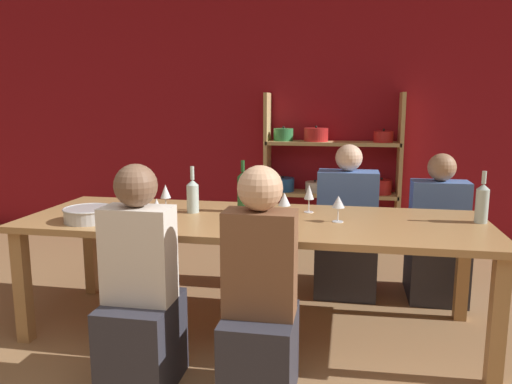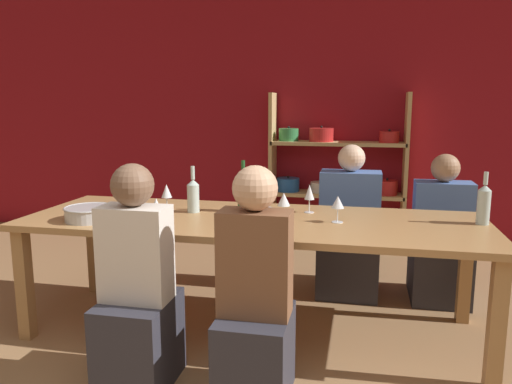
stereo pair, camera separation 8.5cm
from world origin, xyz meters
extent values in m
cube|color=maroon|center=(0.00, 3.83, 1.35)|extent=(8.80, 0.06, 2.70)
cube|color=tan|center=(-0.20, 3.63, 0.78)|extent=(0.04, 0.30, 1.57)
cube|color=tan|center=(1.13, 3.63, 0.78)|extent=(0.04, 0.30, 1.57)
cube|color=tan|center=(0.47, 3.63, 0.02)|extent=(1.33, 0.30, 0.04)
cylinder|color=black|center=(-0.04, 3.63, 0.09)|extent=(0.23, 0.23, 0.10)
sphere|color=black|center=(-0.04, 3.63, 0.15)|extent=(0.02, 0.02, 0.02)
cylinder|color=#338447|center=(0.30, 3.63, 0.09)|extent=(0.20, 0.20, 0.10)
sphere|color=black|center=(0.30, 3.63, 0.15)|extent=(0.02, 0.02, 0.02)
cylinder|color=black|center=(0.63, 3.63, 0.10)|extent=(0.25, 0.25, 0.13)
sphere|color=black|center=(0.63, 3.63, 0.18)|extent=(0.02, 0.02, 0.02)
cylinder|color=#338447|center=(0.97, 3.63, 0.09)|extent=(0.18, 0.18, 0.10)
sphere|color=black|center=(0.97, 3.63, 0.15)|extent=(0.02, 0.02, 0.02)
cube|color=tan|center=(0.47, 3.63, 0.54)|extent=(1.33, 0.30, 0.04)
cylinder|color=#235BAD|center=(-0.04, 3.63, 0.63)|extent=(0.24, 0.24, 0.14)
sphere|color=black|center=(-0.04, 3.63, 0.71)|extent=(0.02, 0.02, 0.02)
cylinder|color=silver|center=(0.30, 3.63, 0.61)|extent=(0.20, 0.20, 0.10)
sphere|color=black|center=(0.30, 3.63, 0.68)|extent=(0.02, 0.02, 0.02)
cylinder|color=#235BAD|center=(0.63, 3.63, 0.62)|extent=(0.21, 0.21, 0.12)
sphere|color=black|center=(0.63, 3.63, 0.69)|extent=(0.02, 0.02, 0.02)
cylinder|color=red|center=(0.97, 3.63, 0.63)|extent=(0.21, 0.21, 0.14)
sphere|color=black|center=(0.97, 3.63, 0.71)|extent=(0.02, 0.02, 0.02)
cube|color=tan|center=(0.47, 3.63, 1.06)|extent=(1.33, 0.30, 0.04)
cylinder|color=#338447|center=(-0.04, 3.63, 1.14)|extent=(0.20, 0.20, 0.13)
sphere|color=black|center=(-0.04, 3.63, 1.22)|extent=(0.02, 0.02, 0.02)
cylinder|color=red|center=(0.30, 3.63, 1.15)|extent=(0.25, 0.25, 0.13)
sphere|color=black|center=(0.30, 3.63, 1.23)|extent=(0.02, 0.02, 0.02)
cylinder|color=red|center=(0.97, 3.63, 1.14)|extent=(0.19, 0.19, 0.11)
sphere|color=black|center=(0.97, 3.63, 1.20)|extent=(0.02, 0.02, 0.02)
cube|color=#AD7F4C|center=(0.05, 1.53, 0.73)|extent=(2.88, 0.99, 0.04)
cube|color=#AD7F4C|center=(-1.31, 1.12, 0.35)|extent=(0.08, 0.08, 0.71)
cube|color=#AD7F4C|center=(1.41, 1.12, 0.35)|extent=(0.08, 0.08, 0.71)
cube|color=#AD7F4C|center=(-1.31, 1.95, 0.35)|extent=(0.08, 0.08, 0.71)
cube|color=#AD7F4C|center=(1.41, 1.95, 0.35)|extent=(0.08, 0.08, 0.71)
cylinder|color=#B7BABC|center=(-0.92, 1.26, 0.79)|extent=(0.30, 0.30, 0.08)
torus|color=#B7BABC|center=(-0.92, 1.26, 0.83)|extent=(0.31, 0.31, 0.01)
cylinder|color=#B2C6C1|center=(1.43, 1.67, 0.85)|extent=(0.08, 0.08, 0.20)
cone|color=#B2C6C1|center=(1.43, 1.67, 0.97)|extent=(0.08, 0.08, 0.03)
cylinder|color=#B2C6C1|center=(1.43, 1.67, 1.02)|extent=(0.03, 0.03, 0.08)
cylinder|color=#B2C6C1|center=(-0.37, 1.62, 0.84)|extent=(0.08, 0.08, 0.18)
cone|color=#B2C6C1|center=(-0.37, 1.62, 0.95)|extent=(0.08, 0.08, 0.04)
cylinder|color=#B2C6C1|center=(-0.37, 1.62, 1.01)|extent=(0.03, 0.03, 0.09)
cylinder|color=#1E4C23|center=(-0.05, 1.71, 0.87)|extent=(0.07, 0.07, 0.24)
cone|color=#1E4C23|center=(-0.05, 1.71, 1.00)|extent=(0.07, 0.07, 0.03)
cylinder|color=#1E4C23|center=(-0.05, 1.71, 1.05)|extent=(0.03, 0.03, 0.08)
cylinder|color=white|center=(-0.58, 1.67, 0.75)|extent=(0.06, 0.06, 0.00)
cylinder|color=white|center=(-0.58, 1.67, 0.79)|extent=(0.01, 0.01, 0.08)
cone|color=white|center=(-0.58, 1.67, 0.88)|extent=(0.07, 0.07, 0.09)
cylinder|color=beige|center=(-0.58, 1.67, 0.85)|extent=(0.04, 0.04, 0.04)
cylinder|color=white|center=(0.25, 1.54, 0.75)|extent=(0.06, 0.06, 0.00)
cylinder|color=white|center=(0.25, 1.54, 0.79)|extent=(0.01, 0.01, 0.08)
cone|color=white|center=(0.25, 1.54, 0.87)|extent=(0.08, 0.08, 0.08)
cylinder|color=white|center=(-0.91, 1.75, 0.75)|extent=(0.07, 0.07, 0.00)
cylinder|color=white|center=(-0.91, 1.75, 0.79)|extent=(0.01, 0.01, 0.07)
cone|color=white|center=(-0.91, 1.75, 0.87)|extent=(0.06, 0.06, 0.08)
cylinder|color=beige|center=(-0.91, 1.75, 0.85)|extent=(0.03, 0.03, 0.03)
cylinder|color=white|center=(0.38, 1.77, 0.75)|extent=(0.06, 0.06, 0.00)
cylinder|color=white|center=(0.38, 1.77, 0.79)|extent=(0.01, 0.01, 0.09)
cone|color=white|center=(0.38, 1.77, 0.89)|extent=(0.07, 0.07, 0.10)
cylinder|color=white|center=(-0.49, 1.30, 0.75)|extent=(0.06, 0.06, 0.00)
cylinder|color=white|center=(-0.49, 1.30, 0.79)|extent=(0.01, 0.01, 0.07)
cone|color=white|center=(-0.49, 1.30, 0.86)|extent=(0.07, 0.07, 0.08)
cylinder|color=white|center=(0.58, 1.53, 0.75)|extent=(0.07, 0.07, 0.00)
cylinder|color=white|center=(0.58, 1.53, 0.79)|extent=(0.01, 0.01, 0.09)
cone|color=white|center=(0.58, 1.53, 0.87)|extent=(0.08, 0.08, 0.07)
cylinder|color=maroon|center=(0.58, 1.53, 0.86)|extent=(0.04, 0.04, 0.03)
cube|color=silver|center=(0.07, 1.79, 0.75)|extent=(0.16, 0.15, 0.01)
cube|color=#2D2D38|center=(-0.39, 0.78, 0.23)|extent=(0.35, 0.44, 0.47)
cube|color=silver|center=(-0.39, 0.78, 0.71)|extent=(0.35, 0.19, 0.49)
sphere|color=brown|center=(-0.39, 0.78, 1.06)|extent=(0.22, 0.22, 0.22)
cube|color=#2D2D38|center=(1.31, 2.35, 0.22)|extent=(0.41, 0.52, 0.43)
cube|color=#4C70B7|center=(1.31, 2.35, 0.66)|extent=(0.41, 0.23, 0.46)
sphere|color=#9E7556|center=(1.31, 2.35, 1.00)|extent=(0.21, 0.21, 0.21)
cube|color=#2D2D38|center=(0.23, 0.78, 0.22)|extent=(0.34, 0.43, 0.45)
cube|color=brown|center=(0.23, 0.78, 0.70)|extent=(0.34, 0.19, 0.51)
sphere|color=tan|center=(0.23, 0.78, 1.07)|extent=(0.22, 0.22, 0.22)
cube|color=#2D2D38|center=(0.63, 2.37, 0.21)|extent=(0.46, 0.57, 0.43)
cube|color=#4C70B7|center=(0.63, 2.37, 0.69)|extent=(0.46, 0.25, 0.52)
sphere|color=beige|center=(0.63, 2.37, 1.05)|extent=(0.21, 0.21, 0.21)
camera|label=1|loc=(0.63, -1.48, 1.46)|focal=35.00mm
camera|label=2|loc=(0.72, -1.46, 1.46)|focal=35.00mm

